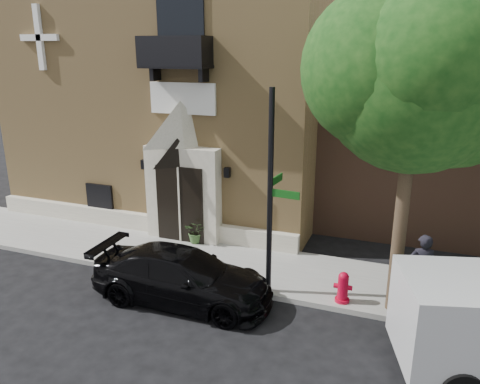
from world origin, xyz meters
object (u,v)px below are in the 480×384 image
object	(u,v)px
street_sign	(271,195)
pedestrian_near	(421,269)
black_sedan	(182,276)
fire_hydrant	(343,287)

from	to	relation	value
street_sign	pedestrian_near	bearing A→B (deg)	17.34
black_sedan	pedestrian_near	distance (m)	6.13
black_sedan	street_sign	xyz separation A→B (m)	(2.07, 1.06, 2.17)
black_sedan	street_sign	distance (m)	3.18
pedestrian_near	black_sedan	bearing A→B (deg)	4.35
fire_hydrant	pedestrian_near	size ratio (longest dim) A/B	0.44
black_sedan	street_sign	world-z (taller)	street_sign
pedestrian_near	fire_hydrant	bearing A→B (deg)	6.24
fire_hydrant	pedestrian_near	bearing A→B (deg)	19.12
street_sign	fire_hydrant	size ratio (longest dim) A/B	6.54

